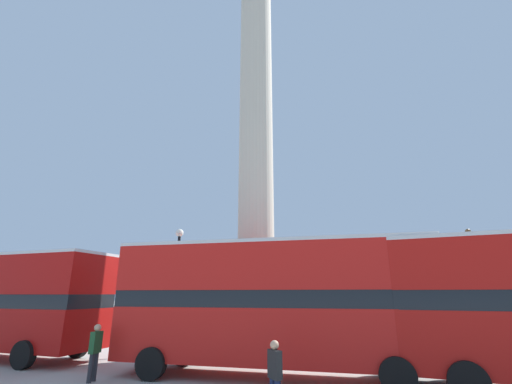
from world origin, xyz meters
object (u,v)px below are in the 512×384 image
(equestrian_statue, at_px, (483,313))
(street_lamp, at_px, (176,283))
(bus_a, at_px, (271,300))
(monument_column, at_px, (256,160))
(pedestrian_near_lamp, at_px, (95,349))
(pedestrian_by_plinth, at_px, (275,374))

(equestrian_statue, relative_size, street_lamp, 1.01)
(street_lamp, bearing_deg, bus_a, -29.11)
(monument_column, distance_m, pedestrian_near_lamp, 11.76)
(bus_a, relative_size, pedestrian_by_plinth, 6.77)
(bus_a, xyz_separation_m, street_lamp, (-5.84, 3.25, 0.72))
(monument_column, bearing_deg, street_lamp, -156.52)
(pedestrian_by_plinth, bearing_deg, monument_column, -23.53)
(monument_column, distance_m, bus_a, 9.07)
(equestrian_statue, bearing_deg, pedestrian_by_plinth, -131.24)
(pedestrian_by_plinth, bearing_deg, street_lamp, 0.44)
(equestrian_statue, height_order, pedestrian_near_lamp, equestrian_statue)
(equestrian_statue, distance_m, street_lamp, 15.13)
(bus_a, relative_size, equestrian_statue, 1.84)
(monument_column, bearing_deg, pedestrian_near_lamp, -113.07)
(pedestrian_near_lamp, xyz_separation_m, pedestrian_by_plinth, (6.38, -1.22, -0.08))
(bus_a, bearing_deg, pedestrian_near_lamp, -161.89)
(bus_a, bearing_deg, street_lamp, 145.30)
(street_lamp, height_order, pedestrian_by_plinth, street_lamp)
(bus_a, height_order, pedestrian_by_plinth, bus_a)
(pedestrian_by_plinth, bearing_deg, bus_a, -27.68)
(monument_column, xyz_separation_m, bus_a, (2.22, -4.83, -7.35))
(equestrian_statue, relative_size, pedestrian_by_plinth, 3.69)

